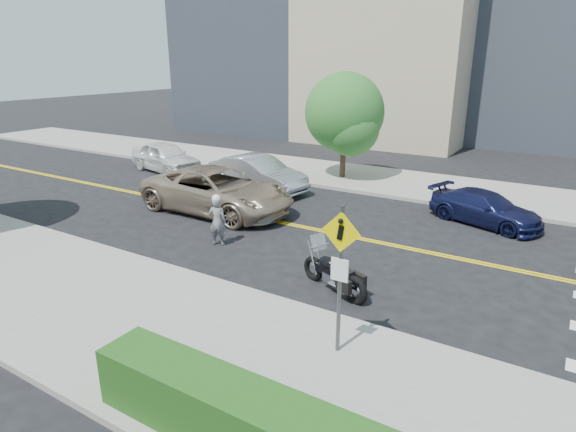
% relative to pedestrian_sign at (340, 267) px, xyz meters
% --- Properties ---
extents(ground_plane, '(120.00, 120.00, 0.00)m').
position_rel_pedestrian_sign_xyz_m(ground_plane, '(-4.20, 6.31, -1.96)').
color(ground_plane, black).
rests_on(ground_plane, ground).
extents(sidewalk_near, '(60.00, 5.00, 0.15)m').
position_rel_pedestrian_sign_xyz_m(sidewalk_near, '(-4.20, -1.19, -1.89)').
color(sidewalk_near, '#9E9B91').
rests_on(sidewalk_near, ground_plane).
extents(sidewalk_far, '(60.00, 5.00, 0.15)m').
position_rel_pedestrian_sign_xyz_m(sidewalk_far, '(-4.20, 13.81, -1.89)').
color(sidewalk_far, '#9E9B91').
rests_on(sidewalk_far, ground_plane).
extents(pedestrian_sign, '(0.78, 0.08, 3.00)m').
position_rel_pedestrian_sign_xyz_m(pedestrian_sign, '(0.00, 0.00, 0.00)').
color(pedestrian_sign, '#4C4C51').
rests_on(pedestrian_sign, sidewalk_near).
extents(motorcyclist, '(0.66, 0.53, 1.66)m').
position_rel_pedestrian_sign_xyz_m(motorcyclist, '(-5.87, 3.46, -1.14)').
color(motorcyclist, '#9A999D').
rests_on(motorcyclist, ground).
extents(motorcycle, '(2.31, 1.44, 1.35)m').
position_rel_pedestrian_sign_xyz_m(motorcycle, '(-1.34, 2.54, -1.29)').
color(motorcycle, black).
rests_on(motorcycle, ground).
extents(suv, '(6.12, 2.91, 1.69)m').
position_rel_pedestrian_sign_xyz_m(suv, '(-8.07, 6.13, -1.12)').
color(suv, tan).
rests_on(suv, ground).
extents(parked_car_white, '(4.74, 2.66, 1.52)m').
position_rel_pedestrian_sign_xyz_m(parked_car_white, '(-14.79, 10.09, -1.20)').
color(parked_car_white, white).
rests_on(parked_car_white, ground).
extents(parked_car_silver, '(4.95, 2.39, 1.56)m').
position_rel_pedestrian_sign_xyz_m(parked_car_silver, '(-8.52, 9.43, -1.18)').
color(parked_car_silver, '#A7A8AF').
rests_on(parked_car_silver, ground).
extents(parked_car_blue, '(4.30, 2.83, 1.16)m').
position_rel_pedestrian_sign_xyz_m(parked_car_blue, '(0.91, 10.03, -1.38)').
color(parked_car_blue, '#171B47').
rests_on(parked_car_blue, ground).
extents(tree_far_a, '(3.71, 3.71, 5.07)m').
position_rel_pedestrian_sign_xyz_m(tree_far_a, '(-6.24, 13.33, 1.25)').
color(tree_far_a, '#382619').
rests_on(tree_far_a, ground).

